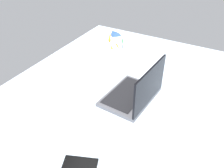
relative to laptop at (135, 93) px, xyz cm
name	(u,v)px	position (x,y,z in cm)	size (l,w,h in cm)	color
bed_mattress	(121,115)	(5.80, -5.12, -13.41)	(180.00, 140.00, 18.00)	silver
laptop	(135,93)	(0.00, 0.00, 0.00)	(34.60, 25.37, 23.00)	#4C4C51
snack_cup	(116,43)	(-47.22, -37.24, 1.67)	(10.14, 10.29, 14.57)	silver
cell_phone	(80,164)	(49.12, -1.72, -4.01)	(6.80, 14.00, 0.80)	black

